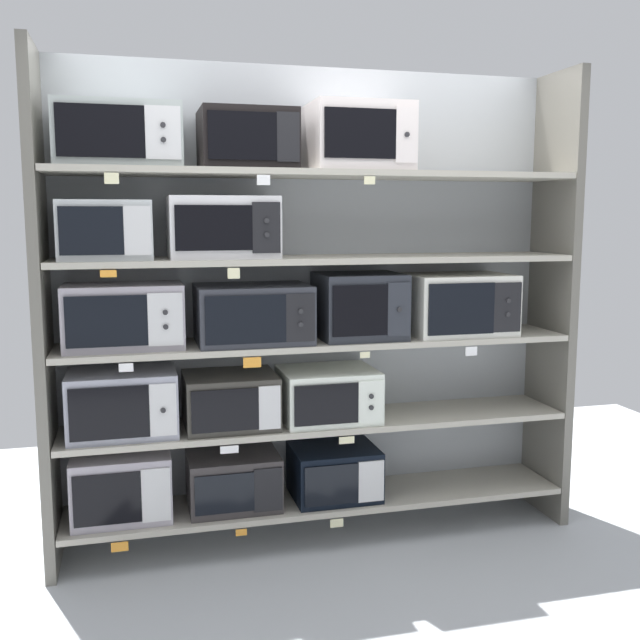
# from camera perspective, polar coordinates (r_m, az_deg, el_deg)

# --- Properties ---
(back_panel) EXTENTS (2.82, 0.04, 2.46)m
(back_panel) POSITION_cam_1_polar(r_m,az_deg,el_deg) (3.97, -0.85, 1.40)
(back_panel) COLOR #9EA3A8
(back_panel) RESTS_ON ground
(upright_left) EXTENTS (0.05, 0.43, 2.46)m
(upright_left) POSITION_cam_1_polar(r_m,az_deg,el_deg) (3.65, -20.85, 0.28)
(upright_left) COLOR #68645B
(upright_left) RESTS_ON ground
(upright_right) EXTENTS (0.05, 0.43, 2.46)m
(upright_right) POSITION_cam_1_polar(r_m,az_deg,el_deg) (4.28, 17.67, 1.50)
(upright_right) COLOR #68645B
(upright_right) RESTS_ON ground
(shelf_0) EXTENTS (2.62, 0.43, 0.03)m
(shelf_0) POSITION_cam_1_polar(r_m,az_deg,el_deg) (4.00, -0.00, -13.84)
(shelf_0) COLOR #ADA899
(shelf_0) RESTS_ON ground
(microwave_0) EXTENTS (0.47, 0.36, 0.33)m
(microwave_0) POSITION_cam_1_polar(r_m,az_deg,el_deg) (3.83, -15.21, -12.33)
(microwave_0) COLOR #A19AA6
(microwave_0) RESTS_ON shelf_0
(microwave_1) EXTENTS (0.46, 0.36, 0.28)m
(microwave_1) POSITION_cam_1_polar(r_m,az_deg,el_deg) (3.86, -6.78, -12.30)
(microwave_1) COLOR #312D2D
(microwave_1) RESTS_ON shelf_0
(microwave_2) EXTENTS (0.44, 0.38, 0.27)m
(microwave_2) POSITION_cam_1_polar(r_m,az_deg,el_deg) (3.96, 1.11, -11.75)
(microwave_2) COLOR black
(microwave_2) RESTS_ON shelf_0
(price_tag_0) EXTENTS (0.08, 0.00, 0.05)m
(price_tag_0) POSITION_cam_1_polar(r_m,az_deg,el_deg) (3.71, -15.35, -16.70)
(price_tag_0) COLOR orange
(price_tag_1) EXTENTS (0.05, 0.00, 0.03)m
(price_tag_1) POSITION_cam_1_polar(r_m,az_deg,el_deg) (3.74, -6.16, -16.15)
(price_tag_1) COLOR orange
(price_tag_2) EXTENTS (0.07, 0.00, 0.04)m
(price_tag_2) POSITION_cam_1_polar(r_m,az_deg,el_deg) (3.83, 1.32, -15.55)
(price_tag_2) COLOR beige
(shelf_1) EXTENTS (2.62, 0.43, 0.03)m
(shelf_1) POSITION_cam_1_polar(r_m,az_deg,el_deg) (3.86, -0.00, -7.97)
(shelf_1) COLOR #ADA899
(microwave_3) EXTENTS (0.51, 0.39, 0.31)m
(microwave_3) POSITION_cam_1_polar(r_m,az_deg,el_deg) (3.70, -15.14, -6.23)
(microwave_3) COLOR #999BAA
(microwave_3) RESTS_ON shelf_1
(microwave_4) EXTENTS (0.46, 0.39, 0.27)m
(microwave_4) POSITION_cam_1_polar(r_m,az_deg,el_deg) (3.74, -7.02, -6.23)
(microwave_4) COLOR #34322C
(microwave_4) RESTS_ON shelf_1
(microwave_5) EXTENTS (0.49, 0.42, 0.27)m
(microwave_5) POSITION_cam_1_polar(r_m,az_deg,el_deg) (3.83, 0.62, -5.81)
(microwave_5) COLOR silver
(microwave_5) RESTS_ON shelf_1
(price_tag_3) EXTENTS (0.09, 0.00, 0.04)m
(price_tag_3) POSITION_cam_1_polar(r_m,az_deg,el_deg) (3.58, -7.08, -10.00)
(price_tag_3) COLOR white
(price_tag_4) EXTENTS (0.08, 0.00, 0.04)m
(price_tag_4) POSITION_cam_1_polar(r_m,az_deg,el_deg) (3.69, 2.09, -9.35)
(price_tag_4) COLOR beige
(shelf_2) EXTENTS (2.62, 0.43, 0.03)m
(shelf_2) POSITION_cam_1_polar(r_m,az_deg,el_deg) (3.77, -0.00, -1.73)
(shelf_2) COLOR #ADA899
(microwave_6) EXTENTS (0.56, 0.35, 0.31)m
(microwave_6) POSITION_cam_1_polar(r_m,az_deg,el_deg) (3.62, -15.05, 0.30)
(microwave_6) COLOR #A29BA6
(microwave_6) RESTS_ON shelf_2
(microwave_7) EXTENTS (0.56, 0.43, 0.29)m
(microwave_7) POSITION_cam_1_polar(r_m,az_deg,el_deg) (3.67, -5.27, 0.49)
(microwave_7) COLOR #2F3138
(microwave_7) RESTS_ON shelf_2
(microwave_8) EXTENTS (0.43, 0.40, 0.34)m
(microwave_8) POSITION_cam_1_polar(r_m,az_deg,el_deg) (3.80, 3.08, 1.12)
(microwave_8) COLOR #262930
(microwave_8) RESTS_ON shelf_2
(microwave_9) EXTENTS (0.55, 0.42, 0.32)m
(microwave_9) POSITION_cam_1_polar(r_m,az_deg,el_deg) (4.00, 10.66, 1.24)
(microwave_9) COLOR silver
(microwave_9) RESTS_ON shelf_2
(price_tag_5) EXTENTS (0.06, 0.00, 0.04)m
(price_tag_5) POSITION_cam_1_polar(r_m,az_deg,el_deg) (3.44, -14.89, -3.61)
(price_tag_5) COLOR white
(price_tag_6) EXTENTS (0.09, 0.00, 0.05)m
(price_tag_6) POSITION_cam_1_polar(r_m,az_deg,el_deg) (3.49, -5.31, -3.31)
(price_tag_6) COLOR orange
(price_tag_7) EXTENTS (0.05, 0.00, 0.03)m
(price_tag_7) POSITION_cam_1_polar(r_m,az_deg,el_deg) (3.62, 3.53, -2.74)
(price_tag_7) COLOR beige
(price_tag_8) EXTENTS (0.06, 0.00, 0.05)m
(price_tag_8) POSITION_cam_1_polar(r_m,az_deg,el_deg) (3.83, 11.72, -2.40)
(price_tag_8) COLOR white
(shelf_3) EXTENTS (2.62, 0.43, 0.03)m
(shelf_3) POSITION_cam_1_polar(r_m,az_deg,el_deg) (3.72, -0.00, 4.75)
(shelf_3) COLOR #ADA899
(microwave_10) EXTENTS (0.42, 0.38, 0.28)m
(microwave_10) POSITION_cam_1_polar(r_m,az_deg,el_deg) (3.59, -16.37, 6.75)
(microwave_10) COLOR #B7BDBE
(microwave_10) RESTS_ON shelf_3
(microwave_11) EXTENTS (0.52, 0.38, 0.30)m
(microwave_11) POSITION_cam_1_polar(r_m,az_deg,el_deg) (3.62, -7.61, 7.18)
(microwave_11) COLOR silver
(microwave_11) RESTS_ON shelf_3
(price_tag_9) EXTENTS (0.07, 0.00, 0.03)m
(price_tag_9) POSITION_cam_1_polar(r_m,az_deg,el_deg) (3.39, -16.18, 3.49)
(price_tag_9) COLOR orange
(price_tag_10) EXTENTS (0.06, 0.00, 0.05)m
(price_tag_10) POSITION_cam_1_polar(r_m,az_deg,el_deg) (3.42, -6.74, 3.64)
(price_tag_10) COLOR beige
(shelf_4) EXTENTS (2.62, 0.43, 0.03)m
(shelf_4) POSITION_cam_1_polar(r_m,az_deg,el_deg) (3.72, -0.00, 11.31)
(shelf_4) COLOR #ADA899
(microwave_12) EXTENTS (0.57, 0.37, 0.29)m
(microwave_12) POSITION_cam_1_polar(r_m,az_deg,el_deg) (3.61, -15.45, 13.69)
(microwave_12) COLOR #9CA6A2
(microwave_12) RESTS_ON shelf_4
(microwave_13) EXTENTS (0.45, 0.38, 0.28)m
(microwave_13) POSITION_cam_1_polar(r_m,az_deg,el_deg) (3.65, -5.72, 13.79)
(microwave_13) COLOR black
(microwave_13) RESTS_ON shelf_4
(microwave_14) EXTENTS (0.49, 0.41, 0.33)m
(microwave_14) POSITION_cam_1_polar(r_m,az_deg,el_deg) (3.79, 2.99, 14.00)
(microwave_14) COLOR silver
(microwave_14) RESTS_ON shelf_4
(price_tag_11) EXTENTS (0.06, 0.00, 0.05)m
(price_tag_11) POSITION_cam_1_polar(r_m,az_deg,el_deg) (3.38, -15.94, 10.58)
(price_tag_11) COLOR beige
(price_tag_12) EXTENTS (0.06, 0.00, 0.05)m
(price_tag_12) POSITION_cam_1_polar(r_m,az_deg,el_deg) (3.43, -4.43, 10.84)
(price_tag_12) COLOR white
(price_tag_13) EXTENTS (0.06, 0.00, 0.04)m
(price_tag_13) POSITION_cam_1_polar(r_m,az_deg,el_deg) (3.56, 3.89, 10.81)
(price_tag_13) COLOR beige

